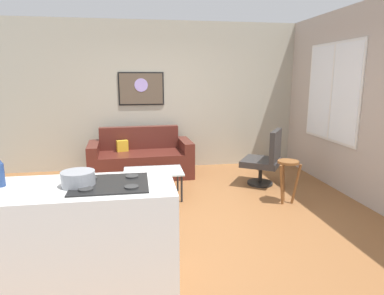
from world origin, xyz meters
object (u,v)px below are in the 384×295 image
object	(u,v)px
bar_stool	(288,171)
coffee_table	(153,173)
wall_painting	(141,89)
armchair	(266,159)
mixing_bowl	(78,179)
couch	(141,160)

from	to	relation	value
bar_stool	coffee_table	bearing A→B (deg)	164.69
bar_stool	wall_painting	bearing A→B (deg)	131.80
armchair	bar_stool	size ratio (longest dim) A/B	1.51
coffee_table	mixing_bowl	size ratio (longest dim) A/B	3.30
bar_stool	mixing_bowl	distance (m)	3.08
armchair	mixing_bowl	bearing A→B (deg)	-136.03
coffee_table	wall_painting	xyz separation A→B (m)	(-0.12, 1.71, 1.17)
wall_painting	mixing_bowl	bearing A→B (deg)	-98.33
wall_painting	couch	bearing A→B (deg)	-95.64
couch	bar_stool	world-z (taller)	couch
mixing_bowl	wall_painting	distance (m)	3.94
coffee_table	bar_stool	xyz separation A→B (m)	(1.87, -0.51, 0.09)
couch	armchair	world-z (taller)	armchair
bar_stool	mixing_bowl	xyz separation A→B (m)	(-2.55, -1.64, 0.52)
mixing_bowl	coffee_table	bearing A→B (deg)	72.45
bar_stool	wall_painting	xyz separation A→B (m)	(-1.98, 2.22, 1.08)
armchair	wall_painting	xyz separation A→B (m)	(-1.98, 1.40, 1.10)
couch	coffee_table	world-z (taller)	couch
couch	mixing_bowl	world-z (taller)	mixing_bowl
couch	armchair	distance (m)	2.21
wall_painting	coffee_table	bearing A→B (deg)	-86.13
armchair	mixing_bowl	xyz separation A→B (m)	(-2.55, -2.46, 0.54)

